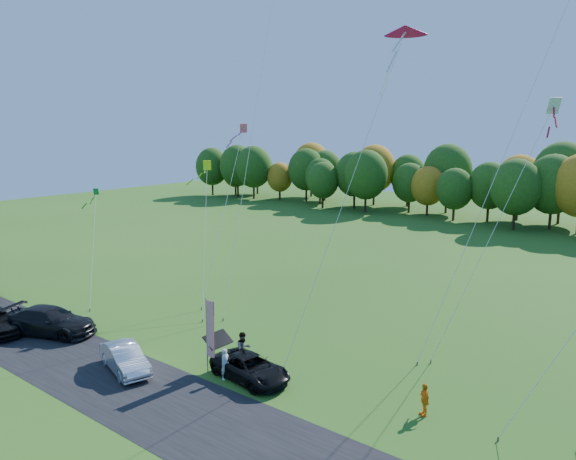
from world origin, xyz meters
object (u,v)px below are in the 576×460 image
Objects in this scene: person_east at (424,399)px; feather_flag at (210,328)px; silver_sedan at (125,358)px; black_suv at (250,368)px.

person_east is 11.51m from feather_flag.
black_suv is at bearing -43.25° from silver_sedan.
silver_sedan reaches higher than black_suv.
person_east is at bearing -51.92° from silver_sedan.
silver_sedan is at bearing -113.88° from person_east.
feather_flag reaches higher than silver_sedan.
feather_flag is (-10.95, -3.06, 1.79)m from person_east.
silver_sedan is (-6.05, -3.48, 0.06)m from black_suv.
person_east is 0.37× the size of feather_flag.
person_east is (14.81, 5.77, 0.06)m from silver_sedan.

